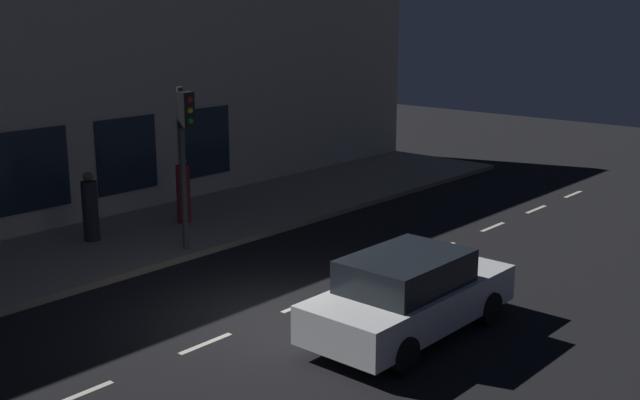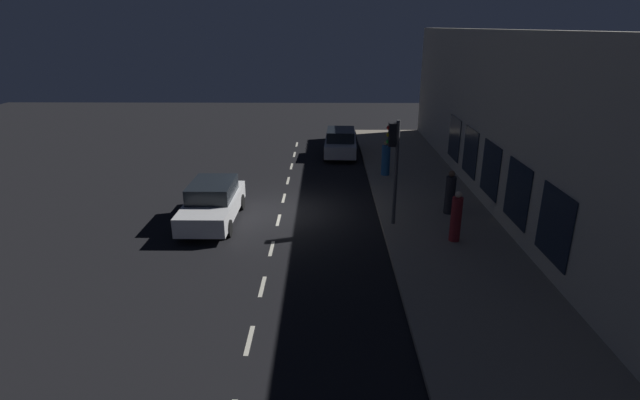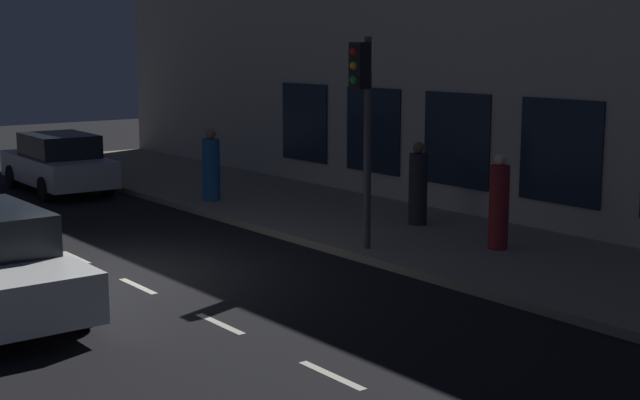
{
  "view_description": "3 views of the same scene",
  "coord_description": "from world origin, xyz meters",
  "px_view_note": "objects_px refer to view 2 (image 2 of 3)",
  "views": [
    {
      "loc": [
        -10.42,
        10.38,
        5.97
      ],
      "look_at": [
        1.42,
        -3.17,
        1.57
      ],
      "focal_mm": 45.03,
      "sensor_mm": 36.0,
      "label": 1
    },
    {
      "loc": [
        1.84,
        -18.79,
        7.25
      ],
      "look_at": [
        1.65,
        -1.78,
        1.13
      ],
      "focal_mm": 27.29,
      "sensor_mm": 36.0,
      "label": 2
    },
    {
      "loc": [
        -6.56,
        -14.51,
        3.99
      ],
      "look_at": [
        2.66,
        -2.5,
        1.38
      ],
      "focal_mm": 51.42,
      "sensor_mm": 36.0,
      "label": 3
    }
  ],
  "objects_px": {
    "traffic_light": "(394,155)",
    "parked_car_1": "(213,202)",
    "pedestrian_2": "(386,159)",
    "parked_car_0": "(341,142)",
    "pedestrian_0": "(450,194)",
    "pedestrian_1": "(456,218)"
  },
  "relations": [
    {
      "from": "pedestrian_1",
      "to": "pedestrian_2",
      "type": "xyz_separation_m",
      "value": [
        -1.5,
        7.94,
        -0.03
      ]
    },
    {
      "from": "traffic_light",
      "to": "parked_car_1",
      "type": "bearing_deg",
      "value": 176.0
    },
    {
      "from": "pedestrian_0",
      "to": "pedestrian_2",
      "type": "bearing_deg",
      "value": -93.91
    },
    {
      "from": "traffic_light",
      "to": "parked_car_1",
      "type": "distance_m",
      "value": 7.17
    },
    {
      "from": "traffic_light",
      "to": "parked_car_1",
      "type": "xyz_separation_m",
      "value": [
        -6.85,
        0.48,
        -2.04
      ]
    },
    {
      "from": "pedestrian_1",
      "to": "parked_car_0",
      "type": "bearing_deg",
      "value": -159.02
    },
    {
      "from": "pedestrian_0",
      "to": "pedestrian_2",
      "type": "distance_m",
      "value": 5.64
    },
    {
      "from": "pedestrian_0",
      "to": "pedestrian_1",
      "type": "bearing_deg",
      "value": 56.79
    },
    {
      "from": "parked_car_0",
      "to": "pedestrian_1",
      "type": "distance_m",
      "value": 12.91
    },
    {
      "from": "pedestrian_1",
      "to": "pedestrian_2",
      "type": "height_order",
      "value": "pedestrian_1"
    },
    {
      "from": "parked_car_0",
      "to": "parked_car_1",
      "type": "xyz_separation_m",
      "value": [
        -5.27,
        -10.36,
        0.0
      ]
    },
    {
      "from": "traffic_light",
      "to": "pedestrian_0",
      "type": "bearing_deg",
      "value": 24.03
    },
    {
      "from": "parked_car_1",
      "to": "pedestrian_2",
      "type": "distance_m",
      "value": 9.48
    },
    {
      "from": "pedestrian_0",
      "to": "parked_car_1",
      "type": "bearing_deg",
      "value": -20.11
    },
    {
      "from": "traffic_light",
      "to": "pedestrian_1",
      "type": "height_order",
      "value": "traffic_light"
    },
    {
      "from": "traffic_light",
      "to": "parked_car_0",
      "type": "bearing_deg",
      "value": 98.33
    },
    {
      "from": "traffic_light",
      "to": "pedestrian_2",
      "type": "height_order",
      "value": "traffic_light"
    },
    {
      "from": "traffic_light",
      "to": "parked_car_0",
      "type": "relative_size",
      "value": 0.89
    },
    {
      "from": "parked_car_1",
      "to": "pedestrian_2",
      "type": "height_order",
      "value": "pedestrian_2"
    },
    {
      "from": "parked_car_1",
      "to": "traffic_light",
      "type": "bearing_deg",
      "value": 176.1
    },
    {
      "from": "traffic_light",
      "to": "pedestrian_2",
      "type": "distance_m",
      "value": 6.69
    },
    {
      "from": "parked_car_1",
      "to": "pedestrian_1",
      "type": "bearing_deg",
      "value": 167.29
    }
  ]
}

